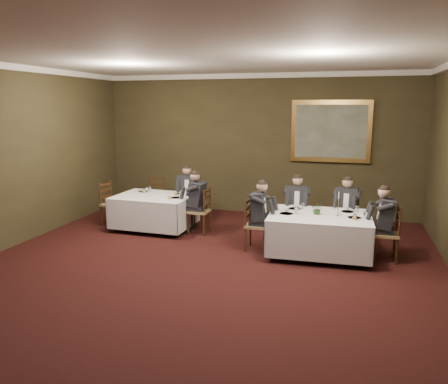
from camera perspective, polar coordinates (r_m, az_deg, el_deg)
The scene contains 25 objects.
ground at distance 6.81m, azimuth -4.89°, elevation -12.37°, with size 10.00×10.00×0.00m, color black.
ceiling at distance 6.30m, azimuth -5.44°, elevation 18.27°, with size 8.00×10.00×0.10m, color silver.
back_wall at distance 11.10m, azimuth 4.26°, elevation 6.15°, with size 8.00×0.10×3.50m, color #332B19.
crown_molding at distance 6.29m, azimuth -5.43°, elevation 17.73°, with size 8.00×10.00×0.12m.
table_main at distance 8.25m, azimuth 12.33°, elevation -5.04°, with size 1.89×1.46×0.67m.
table_second at distance 9.87m, azimuth -9.06°, elevation -2.25°, with size 1.74×1.34×0.67m.
chair_main_backleft at distance 9.23m, azimuth 9.42°, elevation -4.26°, with size 0.47×0.45×1.00m.
diner_main_backleft at distance 9.16m, azimuth 9.47°, elevation -2.90°, with size 0.44×0.51×1.35m.
chair_main_backright at distance 9.21m, azimuth 15.62°, elevation -4.57°, with size 0.50×0.48×1.00m.
diner_main_backright at distance 9.14m, azimuth 15.68°, elevation -3.20°, with size 0.47×0.54×1.35m.
chair_main_endleft at distance 8.41m, azimuth 4.26°, elevation -5.67°, with size 0.42×0.44×1.00m.
diner_main_endleft at distance 8.34m, azimuth 4.36°, elevation -4.18°, with size 0.48×0.42×1.35m.
chair_main_endright at distance 8.35m, azimuth 20.37°, elevation -6.49°, with size 0.43×0.45×1.00m.
diner_main_endright at distance 8.28m, azimuth 20.39°, elevation -4.98°, with size 0.49×0.43×1.35m.
chair_sec_backleft at distance 10.86m, azimuth -9.12°, elevation -1.90°, with size 0.45×0.43×1.00m.
chair_sec_backright at distance 10.49m, azimuth -4.68°, elevation -2.27°, with size 0.51×0.49×1.00m.
diner_sec_backright at distance 10.43m, azimuth -4.71°, elevation -1.06°, with size 0.48×0.54×1.35m.
chair_sec_endright at distance 9.48m, azimuth -3.21°, elevation -3.71°, with size 0.43×0.45×1.00m.
diner_sec_endright at distance 9.43m, azimuth -3.29°, elevation -2.36°, with size 0.49×0.43×1.35m.
chair_sec_endleft at distance 10.43m, azimuth -14.32°, elevation -2.67°, with size 0.49×0.51×1.00m.
centerpiece at distance 8.17m, azimuth 12.10°, elevation -2.05°, with size 0.21×0.18×0.24m, color #2D5926.
candlestick at distance 8.13m, azimuth 14.68°, elevation -1.88°, with size 0.07×0.07×0.46m.
place_setting_table_main at distance 8.58m, azimuth 9.57°, elevation -1.91°, with size 0.33×0.31×0.14m.
place_setting_table_second at distance 10.31m, azimuth -10.17°, elevation 0.27°, with size 0.33×0.31×0.14m.
painting at distance 10.78m, azimuth 13.76°, elevation 7.71°, with size 1.87×0.09×1.47m.
Camera 1 is at (2.27, -5.82, 2.72)m, focal length 35.00 mm.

